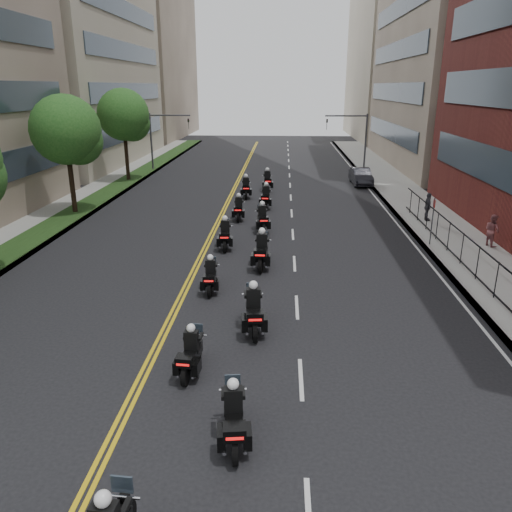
{
  "coord_description": "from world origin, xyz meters",
  "views": [
    {
      "loc": [
        2.57,
        -7.65,
        8.1
      ],
      "look_at": [
        1.5,
        12.09,
        1.34
      ],
      "focal_mm": 35.0,
      "sensor_mm": 36.0,
      "label": 1
    }
  ],
  "objects": [
    {
      "name": "parked_sedan",
      "position": [
        9.29,
        35.63,
        0.71
      ],
      "size": [
        1.64,
        4.35,
        1.42
      ],
      "primitive_type": "imported",
      "rotation": [
        0.0,
        0.0,
        0.03
      ],
      "color": "black",
      "rests_on": "ground"
    },
    {
      "name": "motorcycle_3",
      "position": [
        1.64,
        7.95,
        0.72
      ],
      "size": [
        0.7,
        2.46,
        1.81
      ],
      "rotation": [
        0.0,
        0.0,
        0.11
      ],
      "color": "black",
      "rests_on": "ground"
    },
    {
      "name": "motorcycle_6",
      "position": [
        -0.39,
        17.2,
        0.69
      ],
      "size": [
        0.61,
        2.36,
        1.74
      ],
      "rotation": [
        0.0,
        0.0,
        0.07
      ],
      "color": "black",
      "rests_on": "ground"
    },
    {
      "name": "motorcycle_8",
      "position": [
        -0.2,
        23.14,
        0.67
      ],
      "size": [
        0.54,
        2.3,
        1.69
      ],
      "rotation": [
        0.0,
        0.0,
        0.03
      ],
      "color": "black",
      "rests_on": "ground"
    },
    {
      "name": "grass_strip",
      "position": [
        -11.2,
        25.0,
        0.17
      ],
      "size": [
        2.0,
        90.0,
        0.04
      ],
      "primitive_type": "cube",
      "color": "black",
      "rests_on": "sidewalk_left"
    },
    {
      "name": "motorcycle_7",
      "position": [
        1.42,
        20.57,
        0.7
      ],
      "size": [
        0.73,
        2.4,
        1.77
      ],
      "rotation": [
        0.0,
        0.0,
        0.13
      ],
      "color": "black",
      "rests_on": "ground"
    },
    {
      "name": "building_left_far",
      "position": [
        -22.0,
        78.0,
        13.0
      ],
      "size": [
        16.0,
        28.0,
        26.0
      ],
      "primitive_type": "cube",
      "color": "#7A6959",
      "rests_on": "ground"
    },
    {
      "name": "pedestrian_c",
      "position": [
        11.56,
        23.04,
        1.02
      ],
      "size": [
        0.51,
        1.05,
        1.73
      ],
      "primitive_type": "imported",
      "rotation": [
        0.0,
        0.0,
        1.48
      ],
      "color": "#3E3D44",
      "rests_on": "sidewalk_right"
    },
    {
      "name": "sidewalk_left",
      "position": [
        -12.0,
        25.0,
        0.07
      ],
      "size": [
        4.0,
        90.0,
        0.15
      ],
      "primitive_type": "cube",
      "color": "gray",
      "rests_on": "ground"
    },
    {
      "name": "pedestrian_b",
      "position": [
        13.5,
        17.93,
        0.99
      ],
      "size": [
        0.88,
        0.99,
        1.68
      ],
      "primitive_type": "imported",
      "rotation": [
        0.0,
        0.0,
        1.93
      ],
      "color": "#8B4C4F",
      "rests_on": "sidewalk_right"
    },
    {
      "name": "street_trees",
      "position": [
        -11.05,
        18.61,
        5.13
      ],
      "size": [
        4.4,
        38.4,
        7.98
      ],
      "color": "black",
      "rests_on": "ground"
    },
    {
      "name": "sidewalk_right",
      "position": [
        12.0,
        25.0,
        0.07
      ],
      "size": [
        4.0,
        90.0,
        0.15
      ],
      "primitive_type": "cube",
      "color": "gray",
      "rests_on": "ground"
    },
    {
      "name": "motorcycle_2",
      "position": [
        -0.05,
        5.17,
        0.61
      ],
      "size": [
        0.56,
        2.09,
        1.54
      ],
      "rotation": [
        0.0,
        0.0,
        -0.08
      ],
      "color": "black",
      "rests_on": "ground"
    },
    {
      "name": "motorcycle_4",
      "position": [
        -0.34,
        11.43,
        0.62
      ],
      "size": [
        0.53,
        2.12,
        1.56
      ],
      "rotation": [
        0.0,
        0.0,
        0.06
      ],
      "color": "black",
      "rests_on": "ground"
    },
    {
      "name": "iron_fence",
      "position": [
        11.0,
        12.0,
        0.9
      ],
      "size": [
        0.05,
        28.0,
        1.5
      ],
      "color": "black",
      "rests_on": "sidewalk_right"
    },
    {
      "name": "motorcycle_1",
      "position": [
        1.51,
        2.19,
        0.66
      ],
      "size": [
        0.66,
        2.25,
        1.66
      ],
      "rotation": [
        0.0,
        0.0,
        0.12
      ],
      "color": "black",
      "rests_on": "ground"
    },
    {
      "name": "building_right_far",
      "position": [
        21.5,
        78.0,
        13.0
      ],
      "size": [
        15.0,
        28.0,
        26.0
      ],
      "primitive_type": "cube",
      "color": "#A39A83",
      "rests_on": "ground"
    },
    {
      "name": "motorcycle_5",
      "position": [
        1.64,
        14.41,
        0.74
      ],
      "size": [
        0.6,
        2.55,
        1.88
      ],
      "rotation": [
        0.0,
        0.0,
        -0.03
      ],
      "color": "black",
      "rests_on": "ground"
    },
    {
      "name": "traffic_signal_right",
      "position": [
        9.54,
        42.0,
        3.7
      ],
      "size": [
        4.09,
        0.2,
        5.6
      ],
      "color": "#3F3F44",
      "rests_on": "ground"
    },
    {
      "name": "traffic_signal_left",
      "position": [
        -9.54,
        42.0,
        3.7
      ],
      "size": [
        4.09,
        0.2,
        5.6
      ],
      "color": "#3F3F44",
      "rests_on": "ground"
    },
    {
      "name": "motorcycle_10",
      "position": [
        -0.23,
        29.81,
        0.71
      ],
      "size": [
        0.65,
        2.44,
        1.8
      ],
      "rotation": [
        0.0,
        0.0,
        0.08
      ],
      "color": "black",
      "rests_on": "ground"
    },
    {
      "name": "motorcycle_9",
      "position": [
        1.41,
        26.41,
        0.72
      ],
      "size": [
        0.57,
        2.46,
        1.81
      ],
      "rotation": [
        0.0,
        0.0,
        -0.03
      ],
      "color": "black",
      "rests_on": "ground"
    },
    {
      "name": "building_right_tan",
      "position": [
        21.48,
        48.0,
        15.0
      ],
      "size": [
        15.11,
        28.0,
        30.0
      ],
      "color": "#7A6959",
      "rests_on": "ground"
    },
    {
      "name": "motorcycle_11",
      "position": [
        1.32,
        32.7,
        0.73
      ],
      "size": [
        0.65,
        2.49,
        1.84
      ],
      "rotation": [
        0.0,
        0.0,
        0.08
      ],
      "color": "black",
      "rests_on": "ground"
    }
  ]
}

